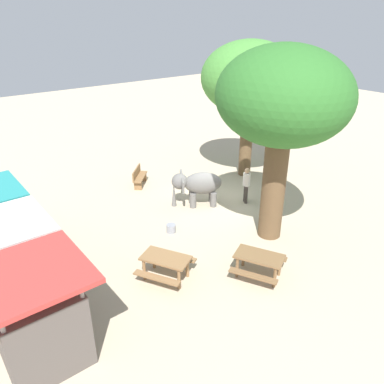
# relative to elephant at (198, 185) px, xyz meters

# --- Properties ---
(ground_plane) EXTENTS (60.00, 60.00, 0.00)m
(ground_plane) POSITION_rel_elephant_xyz_m (-0.21, -0.95, -0.96)
(ground_plane) COLOR #BAA88C
(elephant) EXTENTS (1.89, 2.07, 1.51)m
(elephant) POSITION_rel_elephant_xyz_m (0.00, 0.00, 0.00)
(elephant) COLOR slate
(elephant) RESTS_ON ground_plane
(person_handler) EXTENTS (0.45, 0.32, 1.62)m
(person_handler) POSITION_rel_elephant_xyz_m (-1.12, -1.82, -0.02)
(person_handler) COLOR #3F3833
(person_handler) RESTS_ON ground_plane
(shade_tree_main) EXTENTS (4.59, 4.21, 6.83)m
(shade_tree_main) POSITION_rel_elephant_xyz_m (-3.58, -0.60, 4.10)
(shade_tree_main) COLOR brown
(shade_tree_main) RESTS_ON ground_plane
(shade_tree_secondary) EXTENTS (4.85, 4.44, 6.56)m
(shade_tree_secondary) POSITION_rel_elephant_xyz_m (1.20, -4.07, 3.83)
(shade_tree_secondary) COLOR brown
(shade_tree_secondary) RESTS_ON ground_plane
(wooden_bench) EXTENTS (1.28, 1.26, 0.88)m
(wooden_bench) POSITION_rel_elephant_xyz_m (3.33, 0.95, -0.49)
(wooden_bench) COLOR olive
(wooden_bench) RESTS_ON ground_plane
(picnic_table_near) EXTENTS (2.03, 2.02, 0.78)m
(picnic_table_near) POSITION_rel_elephant_xyz_m (-3.31, 3.93, -0.38)
(picnic_table_near) COLOR olive
(picnic_table_near) RESTS_ON ground_plane
(picnic_table_far) EXTENTS (2.01, 2.00, 0.78)m
(picnic_table_far) POSITION_rel_elephant_xyz_m (-5.04, 1.57, -0.38)
(picnic_table_far) COLOR brown
(picnic_table_far) RESTS_ON ground_plane
(market_stall_red) EXTENTS (2.50, 2.50, 2.52)m
(market_stall_red) POSITION_rel_elephant_xyz_m (-3.95, 7.96, 0.18)
(market_stall_red) COLOR #59514C
(market_stall_red) RESTS_ON ground_plane
(market_stall_white) EXTENTS (2.50, 2.50, 2.52)m
(market_stall_white) POSITION_rel_elephant_xyz_m (-1.35, 7.96, 0.18)
(market_stall_white) COLOR #59514C
(market_stall_white) RESTS_ON ground_plane
(feed_bucket) EXTENTS (0.36, 0.36, 0.32)m
(feed_bucket) POSITION_rel_elephant_xyz_m (-1.16, 2.22, -0.80)
(feed_bucket) COLOR gray
(feed_bucket) RESTS_ON ground_plane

